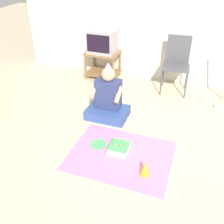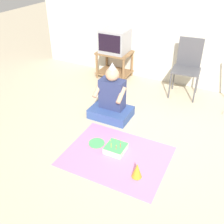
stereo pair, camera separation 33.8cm
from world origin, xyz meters
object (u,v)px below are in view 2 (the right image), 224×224
at_px(tv, 115,41).
at_px(person_seated, 112,101).
at_px(birthday_cake, 116,149).
at_px(paper_plate, 97,143).
at_px(party_hat_blue, 137,170).
at_px(folding_chair, 188,64).

xyz_separation_m(tv, person_seated, (0.58, -1.28, -0.44)).
relative_size(birthday_cake, paper_plate, 1.16).
bearing_deg(person_seated, paper_plate, -79.56).
height_order(tv, paper_plate, tv).
distance_m(party_hat_blue, paper_plate, 0.75).
distance_m(tv, folding_chair, 1.38).
bearing_deg(birthday_cake, paper_plate, 174.52).
bearing_deg(tv, paper_plate, -70.25).
xyz_separation_m(folding_chair, party_hat_blue, (0.02, -2.18, -0.44)).
relative_size(party_hat_blue, paper_plate, 0.90).
bearing_deg(birthday_cake, person_seated, 120.29).
relative_size(tv, birthday_cake, 2.01).
height_order(tv, person_seated, tv).
height_order(party_hat_blue, paper_plate, party_hat_blue).
distance_m(birthday_cake, paper_plate, 0.29).
distance_m(tv, party_hat_blue, 2.72).
xyz_separation_m(tv, party_hat_blue, (1.38, -2.26, -0.61)).
distance_m(folding_chair, birthday_cake, 2.00).
bearing_deg(party_hat_blue, person_seated, 129.27).
bearing_deg(person_seated, tv, 114.32).
bearing_deg(party_hat_blue, birthday_cake, 144.81).
xyz_separation_m(party_hat_blue, paper_plate, (-0.68, 0.30, -0.09)).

